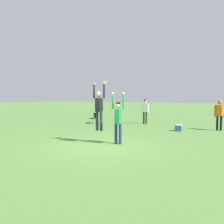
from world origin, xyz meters
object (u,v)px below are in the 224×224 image
Objects in this scene: person_jumping at (99,105)px; cooler_box at (179,128)px; frisbee at (105,82)px; person_spectator_near at (219,112)px; camping_chair_2 at (94,117)px; person_spectator_far at (145,109)px; person_defending at (118,117)px.

cooler_box is (2.21, 4.91, -1.42)m from person_jumping.
frisbee reaches higher than person_spectator_near.
cooler_box is at bearing -113.79° from person_spectator_near.
camping_chair_2 is 2.15× the size of cooler_box.
person_spectator_far is 3.71m from cooler_box.
camping_chair_2 is (-4.19, 5.34, -2.12)m from frisbee.
camping_chair_2 is 8.27m from person_spectator_near.
frisbee is 5.68m from cooler_box.
person_spectator_near is 2.58m from cooler_box.
person_jumping is 1.15× the size of person_spectator_far.
person_defending is at bearing -106.72° from cooler_box.
person_spectator_near is 4.92m from person_spectator_far.
person_spectator_near is at bearing 56.71° from frisbee.
person_spectator_near is at bearing -18.01° from person_spectator_far.
cooler_box is (2.86, -2.18, -0.89)m from person_spectator_far.
person_jumping reaches higher than person_defending.
person_defending reaches higher than person_spectator_near.
person_defending reaches higher than camping_chair_2.
person_spectator_far is at bearing -157.83° from person_spectator_near.
person_defending is at bearing -90.00° from person_jumping.
person_jumping reaches higher than person_spectator_near.
person_jumping is 7.13m from person_spectator_far.
person_jumping is 0.94m from person_defending.
person_jumping is at bearing -114.24° from cooler_box.
person_jumping is at bearing -90.00° from person_defending.
camping_chair_2 is 0.45× the size of person_spectator_far.
person_spectator_near is 1.01× the size of person_spectator_far.
person_jumping is at bearing -92.17° from person_spectator_near.
person_jumping is 1.01m from frisbee.
person_spectator_near is (3.40, 6.07, -0.06)m from person_defending.
cooler_box is (1.41, 4.70, -0.96)m from person_defending.
camping_chair_2 is (-4.81, 5.31, -0.69)m from person_defending.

